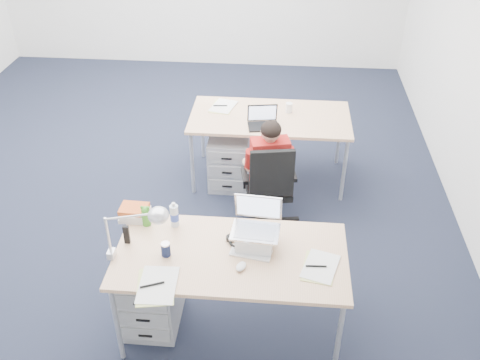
% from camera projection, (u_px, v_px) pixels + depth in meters
% --- Properties ---
extents(floor, '(7.00, 7.00, 0.00)m').
position_uv_depth(floor, '(155.00, 192.00, 5.52)').
color(floor, black).
rests_on(floor, ground).
extents(room, '(6.02, 7.02, 2.80)m').
position_uv_depth(room, '(137.00, 29.00, 4.56)').
color(room, silver).
rests_on(room, ground).
extents(desk_near, '(1.60, 0.80, 0.73)m').
position_uv_depth(desk_near, '(231.00, 259.00, 3.69)').
color(desk_near, tan).
rests_on(desk_near, ground).
extents(desk_far, '(1.60, 0.80, 0.73)m').
position_uv_depth(desk_far, '(270.00, 120.00, 5.37)').
color(desk_far, tan).
rests_on(desk_far, ground).
extents(office_chair, '(0.68, 0.68, 0.93)m').
position_uv_depth(office_chair, '(268.00, 203.00, 4.92)').
color(office_chair, black).
rests_on(office_chair, ground).
extents(seated_person, '(0.41, 0.63, 1.09)m').
position_uv_depth(seated_person, '(267.00, 168.00, 4.89)').
color(seated_person, '#A11B17').
rests_on(seated_person, ground).
extents(drawer_pedestal_near, '(0.40, 0.50, 0.55)m').
position_uv_depth(drawer_pedestal_near, '(151.00, 294.00, 3.98)').
color(drawer_pedestal_near, '#ABADB0').
rests_on(drawer_pedestal_near, ground).
extents(drawer_pedestal_far, '(0.40, 0.50, 0.55)m').
position_uv_depth(drawer_pedestal_far, '(229.00, 160.00, 5.52)').
color(drawer_pedestal_far, '#ABADB0').
rests_on(drawer_pedestal_far, ground).
extents(silver_laptop, '(0.35, 0.28, 0.35)m').
position_uv_depth(silver_laptop, '(255.00, 227.00, 3.64)').
color(silver_laptop, silver).
rests_on(silver_laptop, desk_near).
extents(wireless_keyboard, '(0.30, 0.16, 0.01)m').
position_uv_depth(wireless_keyboard, '(251.00, 253.00, 3.67)').
color(wireless_keyboard, white).
rests_on(wireless_keyboard, desk_near).
extents(computer_mouse, '(0.09, 0.11, 0.03)m').
position_uv_depth(computer_mouse, '(241.00, 267.00, 3.54)').
color(computer_mouse, white).
rests_on(computer_mouse, desk_near).
extents(headphones, '(0.24, 0.21, 0.03)m').
position_uv_depth(headphones, '(240.00, 240.00, 3.76)').
color(headphones, black).
rests_on(headphones, desk_near).
extents(can_koozie, '(0.08, 0.08, 0.10)m').
position_uv_depth(can_koozie, '(166.00, 249.00, 3.63)').
color(can_koozie, '#131C3D').
rests_on(can_koozie, desk_near).
extents(water_bottle, '(0.08, 0.08, 0.20)m').
position_uv_depth(water_bottle, '(174.00, 214.00, 3.87)').
color(water_bottle, silver).
rests_on(water_bottle, desk_near).
extents(bear_figurine, '(0.09, 0.07, 0.17)m').
position_uv_depth(bear_figurine, '(146.00, 215.00, 3.88)').
color(bear_figurine, '#278022').
rests_on(bear_figurine, desk_near).
extents(book_stack, '(0.27, 0.24, 0.10)m').
position_uv_depth(book_stack, '(135.00, 213.00, 3.97)').
color(book_stack, silver).
rests_on(book_stack, desk_near).
extents(cordless_phone, '(0.04, 0.03, 0.15)m').
position_uv_depth(cordless_phone, '(127.00, 235.00, 3.72)').
color(cordless_phone, black).
rests_on(cordless_phone, desk_near).
extents(papers_left, '(0.27, 0.36, 0.01)m').
position_uv_depth(papers_left, '(156.00, 286.00, 3.41)').
color(papers_left, '#D4DA7E').
rests_on(papers_left, desk_near).
extents(papers_right, '(0.27, 0.34, 0.01)m').
position_uv_depth(papers_right, '(319.00, 267.00, 3.55)').
color(papers_right, '#D4DA7E').
rests_on(papers_right, desk_near).
extents(sunglasses, '(0.12, 0.06, 0.03)m').
position_uv_depth(sunglasses, '(243.00, 249.00, 3.69)').
color(sunglasses, black).
rests_on(sunglasses, desk_near).
extents(desk_lamp, '(0.43, 0.26, 0.46)m').
position_uv_depth(desk_lamp, '(128.00, 232.00, 3.50)').
color(desk_lamp, silver).
rests_on(desk_lamp, desk_near).
extents(dark_laptop, '(0.33, 0.32, 0.21)m').
position_uv_depth(dark_laptop, '(263.00, 117.00, 5.10)').
color(dark_laptop, black).
rests_on(dark_laptop, desk_far).
extents(far_cup, '(0.08, 0.08, 0.10)m').
position_uv_depth(far_cup, '(289.00, 108.00, 5.39)').
color(far_cup, white).
rests_on(far_cup, desk_far).
extents(far_papers, '(0.28, 0.35, 0.01)m').
position_uv_depth(far_papers, '(222.00, 107.00, 5.51)').
color(far_papers, white).
rests_on(far_papers, desk_far).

